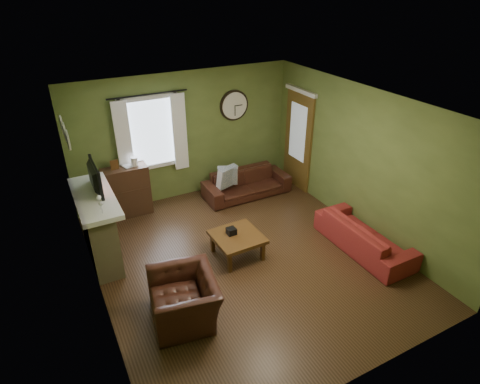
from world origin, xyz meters
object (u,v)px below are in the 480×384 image
coffee_table (237,246)px  sofa_brown (247,183)px  bookshelf (127,191)px  armchair (184,299)px  sofa_red (364,236)px

coffee_table → sofa_brown: bearing=57.3°
bookshelf → sofa_brown: bearing=-9.0°
armchair → coffee_table: armchair is taller
sofa_brown → sofa_red: size_ratio=1.00×
sofa_brown → sofa_red: (0.85, -2.64, 0.00)m
sofa_red → coffee_table: sofa_red is taller
armchair → sofa_brown: bearing=147.3°
bookshelf → coffee_table: bookshelf is taller
armchair → coffee_table: 1.55m
sofa_brown → coffee_table: size_ratio=2.39×
sofa_brown → bookshelf: bearing=171.0°
sofa_brown → sofa_red: 2.77m
armchair → bookshelf: bearing=-170.8°
bookshelf → armchair: bearing=-90.1°
sofa_red → armchair: armchair is taller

